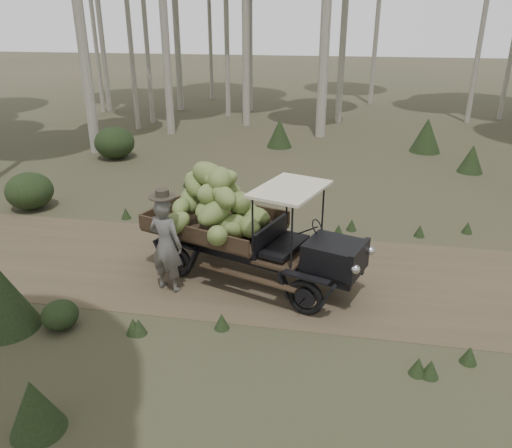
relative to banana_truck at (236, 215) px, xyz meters
name	(u,v)px	position (x,y,z in m)	size (l,w,h in m)	color
ground	(332,278)	(1.98, 0.21, -1.35)	(120.00, 120.00, 0.00)	#473D2B
dirt_track	(332,278)	(1.98, 0.21, -1.35)	(70.00, 4.00, 0.01)	brown
banana_truck	(236,215)	(0.00, 0.00, 0.00)	(4.76, 2.93, 2.39)	black
farmer	(166,244)	(-1.19, -0.81, -0.37)	(0.79, 0.63, 2.08)	#55534E
undergrowth	(329,264)	(1.91, -0.26, -0.80)	(23.11, 23.83, 1.37)	#233319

